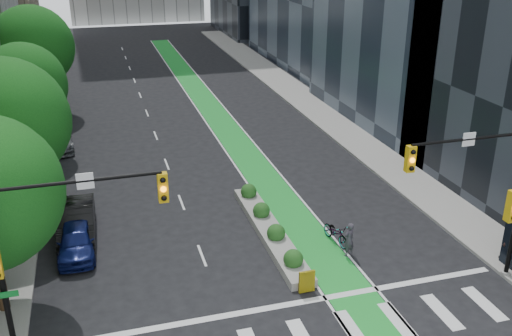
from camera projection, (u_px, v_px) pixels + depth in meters
ground at (294, 323)px, 22.41m from camera, size 160.00×160.00×0.00m
sidewalk_left at (26, 142)px, 41.52m from camera, size 3.60×90.00×0.15m
sidewalk_right at (326, 115)px, 47.60m from camera, size 3.60×90.00×0.15m
bike_lane_paint at (210, 108)px, 49.79m from camera, size 2.20×70.00×0.01m
tree_mid at (5, 122)px, 28.09m from camera, size 6.40×6.40×8.78m
tree_midfar at (24, 86)px, 37.19m from camera, size 5.60×5.60×7.76m
tree_far at (32, 47)px, 45.78m from camera, size 6.60×6.60×9.00m
signal_left at (44, 242)px, 18.75m from camera, size 6.14×0.51×7.20m
signal_right at (494, 182)px, 23.22m from camera, size 5.82×0.51×7.20m
median_planter at (270, 228)px, 28.82m from camera, size 1.20×10.26×1.10m
bicycle at (336, 233)px, 28.05m from camera, size 1.04×2.14×1.07m
cyclist at (349, 240)px, 26.79m from camera, size 0.73×0.62×1.71m
parked_car_left_near at (76, 240)px, 27.00m from camera, size 1.80×4.25×1.43m
parked_car_left_mid at (76, 221)px, 28.55m from camera, size 1.85×5.05×1.65m
parked_car_left_far at (57, 138)px, 40.30m from camera, size 2.46×5.20×1.47m
pedestrian_far at (507, 240)px, 26.27m from camera, size 1.14×1.01×1.85m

